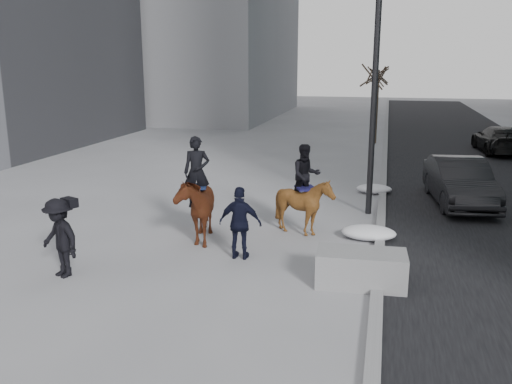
% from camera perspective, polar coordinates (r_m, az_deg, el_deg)
% --- Properties ---
extents(ground, '(120.00, 120.00, 0.00)m').
position_cam_1_polar(ground, '(12.52, -1.30, -7.96)').
color(ground, gray).
rests_on(ground, ground).
extents(road, '(8.00, 90.00, 0.01)m').
position_cam_1_polar(road, '(22.10, 23.65, 0.50)').
color(road, black).
rests_on(road, ground).
extents(curb, '(0.25, 90.00, 0.12)m').
position_cam_1_polar(curb, '(21.72, 13.25, 1.23)').
color(curb, gray).
rests_on(curb, ground).
extents(planter, '(1.90, 1.02, 0.74)m').
position_cam_1_polar(planter, '(11.67, 10.99, -7.92)').
color(planter, gray).
rests_on(planter, ground).
extents(car_near, '(2.09, 4.73, 1.51)m').
position_cam_1_polar(car_near, '(18.88, 20.67, 1.00)').
color(car_near, black).
rests_on(car_near, ground).
extents(car_far, '(2.24, 4.85, 1.37)m').
position_cam_1_polar(car_far, '(30.30, 24.21, 5.07)').
color(car_far, black).
rests_on(car_far, ground).
extents(tree_near, '(1.20, 1.20, 4.77)m').
position_cam_1_polar(tree_near, '(24.86, 12.24, 8.26)').
color(tree_near, '#3B2E23').
rests_on(tree_near, ground).
extents(tree_far, '(1.20, 1.20, 4.55)m').
position_cam_1_polar(tree_far, '(31.49, 12.58, 9.13)').
color(tree_far, '#372B20').
rests_on(tree_far, ground).
extents(mounted_left, '(1.49, 2.28, 2.72)m').
position_cam_1_polar(mounted_left, '(14.23, -6.35, -1.06)').
color(mounted_left, '#4E280F').
rests_on(mounted_left, ground).
extents(mounted_right, '(1.79, 1.87, 2.45)m').
position_cam_1_polar(mounted_right, '(14.62, 5.14, -0.74)').
color(mounted_right, '#452A0D').
rests_on(mounted_right, ground).
extents(feeder, '(1.03, 0.86, 1.75)m').
position_cam_1_polar(feeder, '(12.81, -1.66, -3.29)').
color(feeder, black).
rests_on(feeder, ground).
extents(camera_crew, '(1.30, 1.06, 1.75)m').
position_cam_1_polar(camera_crew, '(12.50, -19.96, -4.54)').
color(camera_crew, black).
rests_on(camera_crew, ground).
extents(lamppost, '(0.25, 0.93, 9.09)m').
position_cam_1_polar(lamppost, '(16.56, 12.59, 14.69)').
color(lamppost, black).
rests_on(lamppost, ground).
extents(snow_piles, '(1.43, 6.10, 0.36)m').
position_cam_1_polar(snow_piles, '(16.65, 12.03, -2.09)').
color(snow_piles, silver).
rests_on(snow_piles, ground).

